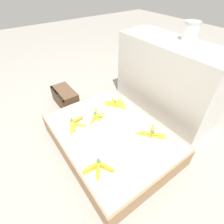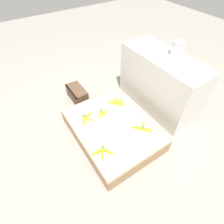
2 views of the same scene
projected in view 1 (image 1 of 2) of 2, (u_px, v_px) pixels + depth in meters
The scene contains 11 objects.
ground_plane at pixel (111, 145), 1.68m from camera, with size 10.00×10.00×0.00m, color gray.
display_platform at pixel (111, 138), 1.62m from camera, with size 1.15×0.86×0.19m.
back_vendor_table at pixel (167, 78), 1.89m from camera, with size 1.17×0.45×0.78m.
wooden_crate at pixel (65, 97), 2.12m from camera, with size 0.38×0.20×0.20m.
banana_bunch_front_left at pixel (75, 123), 1.59m from camera, with size 0.18×0.22×0.10m.
banana_bunch_front_midleft at pixel (98, 168), 1.23m from camera, with size 0.15×0.21×0.10m.
banana_bunch_middle_left at pixel (96, 116), 1.68m from camera, with size 0.18×0.20×0.09m.
banana_bunch_back_left at pixel (116, 103), 1.83m from camera, with size 0.23×0.23×0.09m.
banana_bunch_back_midleft at pixel (152, 133), 1.50m from camera, with size 0.22×0.21×0.09m.
glass_jar at pixel (191, 31), 1.61m from camera, with size 0.15×0.15×0.17m.
foam_tray_white at pixel (148, 30), 1.92m from camera, with size 0.28×0.16×0.02m.
Camera 1 is at (0.88, -0.63, 1.32)m, focal length 28.00 mm.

